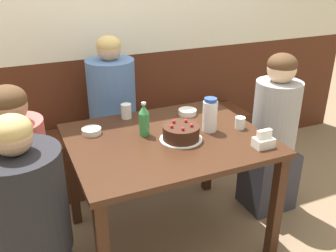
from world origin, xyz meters
The scene contains 16 objects.
ground_plane centered at (0.00, 0.00, 0.00)m, with size 12.00×12.00×0.00m, color #846B51.
back_wall centered at (0.00, 1.05, 1.25)m, with size 4.80×0.04×2.50m.
bench_seat centered at (0.00, 0.83, 0.24)m, with size 2.18×0.38×0.48m.
dining_table centered at (0.00, 0.00, 0.65)m, with size 1.15×0.93×0.75m.
birthday_cake centered at (0.06, -0.06, 0.79)m, with size 0.25×0.25×0.11m.
water_pitcher centered at (0.28, -0.01, 0.85)m, with size 0.09×0.09×0.21m.
soju_bottle centered at (-0.11, 0.09, 0.85)m, with size 0.06×0.06×0.21m.
napkin_holder centered at (0.44, -0.33, 0.79)m, with size 0.11×0.08×0.11m.
bowl_soup_white centered at (0.27, 0.27, 0.77)m, with size 0.12×0.12×0.04m.
bowl_rice_small centered at (-0.40, 0.23, 0.77)m, with size 0.12×0.12×0.04m.
glass_water_tall centered at (-0.13, 0.38, 0.80)m, with size 0.07×0.07×0.10m.
glass_tumbler_short centered at (0.47, -0.06, 0.79)m, with size 0.06×0.06×0.07m.
person_teal_shirt centered at (0.84, 0.05, 0.55)m, with size 0.34×0.31×1.17m.
person_pale_blue_shirt centered at (-0.13, 0.72, 0.60)m, with size 0.35×0.35×1.24m.
person_grey_tee centered at (-0.84, -0.28, 0.57)m, with size 0.39×0.39×1.14m.
person_dark_striped centered at (-0.84, 0.04, 0.55)m, with size 0.34×0.31×1.17m.
Camera 1 is at (-0.81, -1.83, 1.73)m, focal length 40.00 mm.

